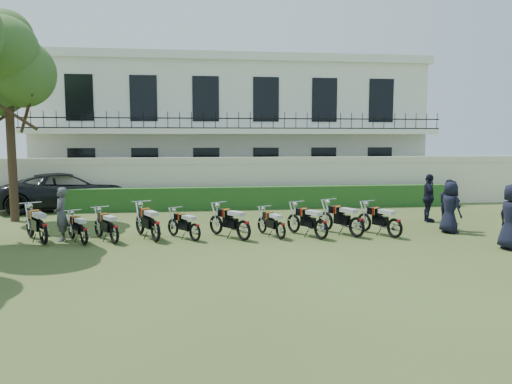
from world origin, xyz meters
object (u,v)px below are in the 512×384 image
motorcycle_7 (321,224)px  motorcycle_1 (84,231)px  suv (67,191)px  officer_0 (512,217)px  motorcycle_0 (43,228)px  motorcycle_2 (114,229)px  inspector (61,214)px  officer_5 (429,198)px  motorcycle_9 (395,223)px  motorcycle_8 (357,222)px  motorcycle_4 (195,228)px  tree_west_near (8,65)px  officer_4 (450,205)px  motorcycle_3 (156,226)px  motorcycle_5 (244,225)px  officer_3 (450,207)px  motorcycle_6 (281,226)px

motorcycle_7 → motorcycle_1: bearing=151.6°
suv → officer_0: 17.81m
motorcycle_0 → motorcycle_2: size_ratio=1.12×
inspector → officer_5: 13.08m
motorcycle_9 → motorcycle_1: bearing=153.7°
motorcycle_9 → motorcycle_7: bearing=152.6°
motorcycle_8 → motorcycle_9: motorcycle_8 is taller
motorcycle_4 → officer_5: 9.22m
suv → tree_west_near: bearing=141.6°
motorcycle_0 → motorcycle_9: bearing=-33.2°
officer_4 → officer_5: size_ratio=0.96×
motorcycle_4 → inspector: (-4.11, 0.71, 0.39)m
motorcycle_3 → inspector: size_ratio=1.16×
motorcycle_9 → motorcycle_4: bearing=151.8°
motorcycle_5 → motorcycle_7: (2.43, -0.11, -0.01)m
motorcycle_2 → officer_0: officer_0 is taller
motorcycle_3 → officer_3: bearing=-22.7°
inspector → officer_5: bearing=88.3°
motorcycle_3 → motorcycle_6: (3.86, -0.08, -0.09)m
motorcycle_6 → inspector: inspector is taller
officer_4 → suv: bearing=64.1°
tree_west_near → motorcycle_8: 13.94m
motorcycle_8 → officer_3: bearing=-21.6°
motorcycle_3 → motorcycle_8: bearing=-25.7°
motorcycle_4 → officer_3: (8.51, 0.38, 0.43)m
motorcycle_1 → motorcycle_6: motorcycle_1 is taller
inspector → officer_4: officer_4 is taller
motorcycle_6 → motorcycle_1: bearing=159.3°
motorcycle_2 → motorcycle_5: size_ratio=0.97×
officer_0 → motorcycle_5: bearing=65.3°
motorcycle_6 → officer_4: (6.12, 0.95, 0.45)m
motorcycle_6 → motorcycle_3: bearing=156.9°
motorcycle_0 → motorcycle_7: motorcycle_0 is taller
motorcycle_0 → motorcycle_2: bearing=-35.2°
motorcycle_0 → motorcycle_4: bearing=-31.8°
motorcycle_3 → officer_3: (9.71, 0.34, 0.35)m
motorcycle_5 → motorcycle_9: (4.80, -0.20, -0.01)m
motorcycle_1 → officer_4: size_ratio=0.87×
tree_west_near → motorcycle_0: 7.51m
suv → motorcycle_9: bearing=-143.3°
motorcycle_0 → officer_3: bearing=-29.8°
tree_west_near → suv: tree_west_near is taller
motorcycle_7 → officer_0: (5.04, -2.00, 0.45)m
motorcycle_2 → tree_west_near: bearing=101.7°
motorcycle_1 → motorcycle_3: motorcycle_3 is taller
suv → inspector: size_ratio=3.58×
motorcycle_6 → officer_3: (5.84, 0.42, 0.44)m
motorcycle_0 → inspector: 0.82m
motorcycle_0 → motorcycle_6: bearing=-31.9°
tree_west_near → suv: 6.11m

